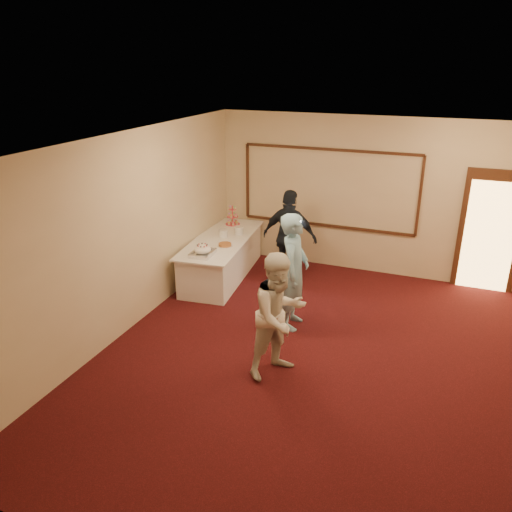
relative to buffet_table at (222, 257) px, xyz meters
The scene contains 14 objects.
floor 3.35m from the buffet_table, 41.16° to the right, with size 7.00×7.00×0.00m, color black.
room_walls 3.71m from the buffet_table, 41.16° to the right, with size 6.04×7.04×3.02m.
wall_molding 2.45m from the buffet_table, 36.83° to the left, with size 3.45×0.04×1.55m.
doorway 4.87m from the buffet_table, 15.17° to the left, with size 1.05×0.07×2.20m.
buffet_table is the anchor object (origin of this frame).
pavlova_tray 1.01m from the buffet_table, 86.28° to the right, with size 0.39×0.52×0.18m.
cupcake_stand 1.04m from the buffet_table, 100.47° to the left, with size 0.30×0.30×0.43m.
plate_stack_a 0.47m from the buffet_table, 97.16° to the left, with size 0.17×0.17×0.15m.
plate_stack_b 0.61m from the buffet_table, 60.52° to the left, with size 0.18×0.18×0.15m.
tart 0.59m from the buffet_table, 56.62° to the right, with size 0.27×0.27×0.06m.
man 2.34m from the buffet_table, 35.81° to the right, with size 0.67×0.44×1.84m, color #7EB1CE.
woman 3.36m from the buffet_table, 51.78° to the right, with size 0.83×0.65×1.71m, color white.
guest 1.39m from the buffet_table, 10.30° to the left, with size 1.04×0.43×1.77m, color black.
camera_flash 1.76m from the buffet_table, ahead, with size 0.07×0.04×0.05m, color white.
Camera 1 is at (1.37, -5.84, 3.95)m, focal length 35.00 mm.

